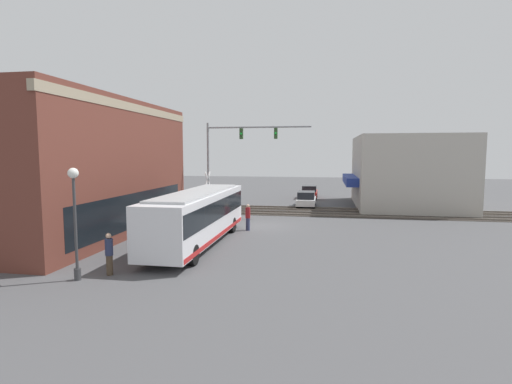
# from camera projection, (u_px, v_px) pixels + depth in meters

# --- Properties ---
(ground_plane) EXTENTS (120.00, 120.00, 0.00)m
(ground_plane) POSITION_uv_depth(u_px,v_px,m) (263.00, 226.00, 29.31)
(ground_plane) COLOR #4C4C4F
(brick_building) EXTENTS (17.51, 11.50, 8.72)m
(brick_building) POSITION_uv_depth(u_px,v_px,m) (55.00, 168.00, 26.43)
(brick_building) COLOR brown
(brick_building) RESTS_ON ground
(shop_building) EXTENTS (13.10, 10.93, 6.99)m
(shop_building) POSITION_uv_depth(u_px,v_px,m) (406.00, 172.00, 39.76)
(shop_building) COLOR #B2ADA3
(shop_building) RESTS_ON ground
(city_bus) EXTENTS (12.04, 2.59, 3.13)m
(city_bus) POSITION_uv_depth(u_px,v_px,m) (198.00, 215.00, 23.17)
(city_bus) COLOR silver
(city_bus) RESTS_ON ground
(traffic_signal_gantry) EXTENTS (0.42, 8.96, 7.91)m
(traffic_signal_gantry) POSITION_uv_depth(u_px,v_px,m) (236.00, 148.00, 34.09)
(traffic_signal_gantry) COLOR gray
(traffic_signal_gantry) RESTS_ON ground
(crossing_signal) EXTENTS (1.41, 1.18, 3.81)m
(crossing_signal) POSITION_uv_depth(u_px,v_px,m) (208.00, 189.00, 33.53)
(crossing_signal) COLOR gray
(crossing_signal) RESTS_ON ground
(streetlamp) EXTENTS (0.44, 0.44, 4.73)m
(streetlamp) POSITION_uv_depth(u_px,v_px,m) (75.00, 214.00, 16.53)
(streetlamp) COLOR #38383A
(streetlamp) RESTS_ON ground
(rail_track_near) EXTENTS (2.60, 60.00, 0.15)m
(rail_track_near) POSITION_uv_depth(u_px,v_px,m) (274.00, 213.00, 35.18)
(rail_track_near) COLOR #332D28
(rail_track_near) RESTS_ON ground
(rail_track_far) EXTENTS (2.60, 60.00, 0.15)m
(rail_track_far) POSITION_uv_depth(u_px,v_px,m) (278.00, 208.00, 38.32)
(rail_track_far) COLOR #332D28
(rail_track_far) RESTS_ON ground
(parked_car_white) EXTENTS (4.36, 1.82, 1.54)m
(parked_car_white) POSITION_uv_depth(u_px,v_px,m) (306.00, 200.00, 39.60)
(parked_car_white) COLOR silver
(parked_car_white) RESTS_ON ground
(parked_car_red) EXTENTS (4.43, 1.82, 1.52)m
(parked_car_red) POSITION_uv_depth(u_px,v_px,m) (309.00, 192.00, 47.06)
(parked_car_red) COLOR #B21E19
(parked_car_red) RESTS_ON ground
(pedestrian_by_lamp) EXTENTS (0.34, 0.34, 1.86)m
(pedestrian_by_lamp) POSITION_uv_depth(u_px,v_px,m) (109.00, 254.00, 17.41)
(pedestrian_by_lamp) COLOR #473828
(pedestrian_by_lamp) RESTS_ON ground
(pedestrian_near_bus) EXTENTS (0.34, 0.34, 1.82)m
(pedestrian_near_bus) POSITION_uv_depth(u_px,v_px,m) (248.00, 217.00, 27.48)
(pedestrian_near_bus) COLOR #2D3351
(pedestrian_near_bus) RESTS_ON ground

